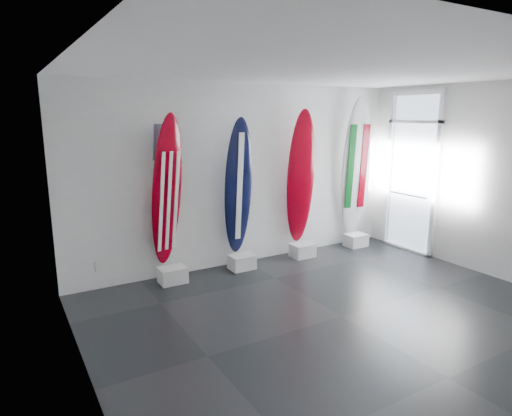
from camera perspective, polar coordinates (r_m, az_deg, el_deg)
floor at (r=5.84m, az=11.02°, el=-13.61°), size 6.00×6.00×0.00m
ceiling at (r=5.30m, az=12.38°, el=17.13°), size 6.00×6.00×0.00m
wall_back at (r=7.38m, az=-1.45°, el=4.22°), size 6.00×0.00×6.00m
wall_left at (r=4.06m, az=-21.69°, el=-3.19°), size 0.00×5.00×5.00m
wall_right at (r=7.69m, az=28.52°, el=3.07°), size 0.00×5.00×5.00m
display_block_usa at (r=6.86m, az=-10.73°, el=-8.53°), size 0.40×0.30×0.24m
surfboard_usa at (r=6.62m, az=-11.45°, el=2.08°), size 0.62×0.55×2.31m
display_block_navy at (r=7.32m, az=-1.84°, el=-6.99°), size 0.40×0.30×0.24m
surfboard_navy at (r=7.10m, az=-2.30°, el=2.70°), size 0.52×0.30×2.24m
display_block_swiss at (r=7.96m, az=6.05°, el=-5.47°), size 0.40×0.30×0.24m
surfboard_swiss at (r=7.75m, az=5.82°, el=3.93°), size 0.56×0.34×2.37m
display_block_italy at (r=8.75m, az=12.79°, el=-4.08°), size 0.40×0.30×0.24m
surfboard_italy at (r=8.55m, az=12.77°, el=5.22°), size 0.62×0.37×2.59m
wall_outlet at (r=6.82m, az=-19.75°, el=-7.13°), size 0.09×0.02×0.13m
glass_door at (r=8.57m, az=19.51°, el=4.11°), size 0.12×1.16×2.85m
balcony at (r=9.77m, az=24.17°, el=-0.87°), size 2.80×2.20×1.20m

